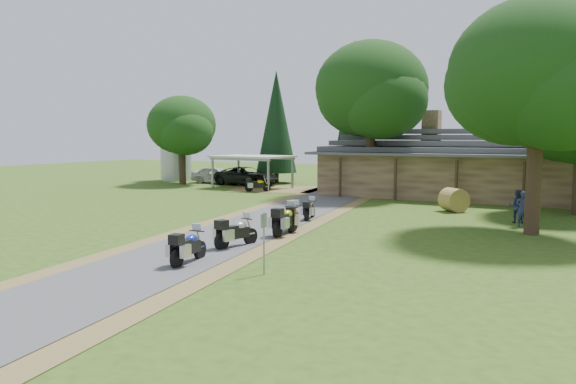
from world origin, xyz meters
The scene contains 22 objects.
ground centered at (0.00, 0.00, 0.00)m, with size 120.00×120.00×0.00m, color #2F4914.
driveway centered at (-0.50, 4.00, 0.00)m, with size 46.00×46.00×0.00m, color #4C4C4F.
lodge centered at (6.00, 24.00, 2.45)m, with size 21.40×9.40×4.90m, color brown, non-canonical shape.
silo centered at (-21.94, 26.05, 2.98)m, with size 2.94×2.94×5.96m, color gray.
carport centered at (-11.12, 22.60, 1.35)m, with size 6.22×4.15×2.70m, color silver, non-canonical shape.
car_white_sedan centered at (-16.58, 25.15, 0.97)m, with size 5.84×2.47×1.95m, color silver.
car_dark_suv centered at (-12.99, 24.69, 1.21)m, with size 6.33×2.69×2.42m, color black.
motorcycle_row_a centered at (1.37, -1.95, 0.64)m, with size 1.88×0.61×1.28m, color navy, non-canonical shape.
motorcycle_row_b centered at (1.26, 1.17, 0.66)m, with size 1.91×0.62×1.31m, color #979A9F, non-canonical shape.
motorcycle_row_c centered at (1.66, 4.51, 0.72)m, with size 2.09×0.68×1.43m, color gold, non-canonical shape.
motorcycle_row_d centered at (1.41, 5.74, 0.66)m, with size 1.93×0.63×1.32m, color #CE6115, non-canonical shape.
motorcycle_row_e centered at (0.66, 9.04, 0.57)m, with size 1.66×0.54×1.14m, color black, non-canonical shape.
motorcycle_carport_a centered at (-9.12, 20.12, 0.60)m, with size 1.75×0.57×1.20m, color gold, non-canonical shape.
person_a centered at (10.66, 11.70, 1.01)m, with size 0.57×0.41×2.02m, color #282D50.
person_b centered at (10.29, 12.92, 0.98)m, with size 0.55×0.40×1.95m, color #282D50.
hay_bale centered at (6.64, 15.67, 0.68)m, with size 1.35×1.35×1.24m, color olive.
sign_post centered at (4.43, -2.10, 0.98)m, with size 0.35×0.06×1.97m, color gray, non-canonical shape.
oak_lodge_left centered at (-0.31, 20.95, 6.16)m, with size 7.89×7.89×12.32m, color #143811, non-canonical shape.
oak_driveway centered at (11.23, 9.71, 5.72)m, with size 7.61×7.61×11.44m, color #143811, non-canonical shape.
oak_silo centered at (-18.68, 22.94, 4.27)m, with size 6.09×6.09×8.53m, color #143811, non-canonical shape.
cedar_near centered at (-4.19, 27.63, 6.15)m, with size 3.65×3.65×12.31m, color black.
cedar_far centered at (-11.82, 27.95, 5.12)m, with size 3.72×3.72×10.24m, color black.
Camera 1 is at (13.16, -17.00, 4.36)m, focal length 35.00 mm.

